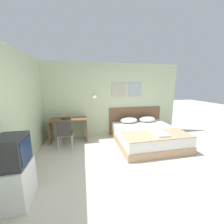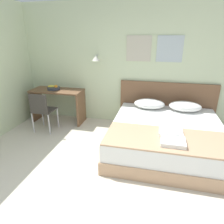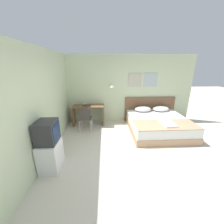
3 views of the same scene
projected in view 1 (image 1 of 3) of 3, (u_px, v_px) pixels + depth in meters
ground_plane at (133, 176)px, 2.89m from camera, size 24.00×24.00×0.00m
wall_back at (110, 100)px, 5.09m from camera, size 5.39×0.31×2.65m
bed at (147, 136)px, 4.47m from camera, size 1.95×2.02×0.50m
headboard at (135, 120)px, 5.41m from camera, size 2.07×0.06×1.01m
pillow_left at (129, 120)px, 5.04m from camera, size 0.64×0.42×0.19m
pillow_right at (147, 119)px, 5.19m from camera, size 0.64×0.42×0.19m
throw_blanket at (157, 135)px, 3.85m from camera, size 1.89×0.81×0.02m
folded_towel_near_foot at (155, 131)px, 3.99m from camera, size 0.36×0.29×0.06m
folded_towel_mid_bed at (161, 135)px, 3.72m from camera, size 0.34×0.30×0.06m
desk at (69, 126)px, 4.60m from camera, size 1.20×0.52×0.78m
desk_chair at (65, 132)px, 4.01m from camera, size 0.42×0.42×0.86m
fruit_bowl at (66, 118)px, 4.54m from camera, size 0.29×0.29×0.11m
tv_stand at (17, 184)px, 2.20m from camera, size 0.42×0.57×0.67m
television at (12, 151)px, 2.09m from camera, size 0.41×0.48×0.48m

